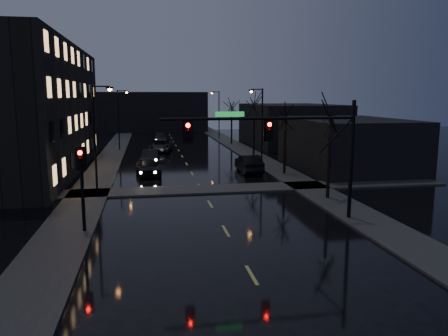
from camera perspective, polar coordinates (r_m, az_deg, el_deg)
name	(u,v)px	position (r m, az deg, el deg)	size (l,w,h in m)	color
ground	(264,297)	(16.62, 5.30, -16.43)	(160.00, 160.00, 0.00)	black
sidewalk_left	(108,161)	(50.13, -14.95, 0.85)	(3.00, 140.00, 0.12)	#2D2D2B
sidewalk_right	(256,158)	(51.48, 4.25, 1.36)	(3.00, 140.00, 0.12)	#2D2D2B
sidewalk_cross	(202,189)	(33.92, -2.90, -2.81)	(40.00, 3.00, 0.12)	#2D2D2B
apartment_block	(13,109)	(46.15, -25.81, 6.94)	(12.00, 30.00, 12.00)	black
commercial_right_near	(347,144)	(45.13, 15.79, 3.03)	(10.00, 14.00, 5.00)	black
commercial_right_far	(291,125)	(65.99, 8.72, 5.61)	(12.00, 18.00, 6.00)	black
far_block	(152,112)	(92.48, -9.36, 7.27)	(22.00, 10.00, 8.00)	black
signal_mast	(290,138)	(24.81, 8.63, 3.83)	(11.11, 0.41, 7.00)	black
signal_pole_left	(82,177)	(24.04, -18.09, -1.17)	(0.35, 0.41, 4.53)	black
tree_near	(331,111)	(31.03, 13.79, 7.26)	(3.52, 3.52, 8.08)	black
tree_mid_a	(286,112)	(40.40, 8.05, 7.32)	(3.30, 3.30, 7.58)	black
tree_mid_b	(254,101)	(51.92, 3.96, 8.69)	(3.74, 3.74, 8.59)	black
tree_far	(232,104)	(65.61, 1.00, 8.37)	(3.43, 3.43, 7.88)	black
streetlight_l_near	(97,131)	(32.70, -16.21, 4.72)	(1.53, 0.28, 8.00)	black
streetlight_l_far	(120,115)	(59.57, -13.44, 6.78)	(1.53, 0.28, 8.00)	black
streetlight_r_mid	(260,120)	(45.97, 4.74, 6.30)	(1.53, 0.28, 8.00)	black
streetlight_r_far	(218,111)	(73.38, -0.82, 7.48)	(1.53, 0.28, 8.00)	black
oncoming_car_a	(148,166)	(40.70, -9.91, 0.22)	(1.98, 4.91, 1.67)	black
oncoming_car_b	(150,156)	(48.13, -9.69, 1.49)	(1.53, 4.39, 1.45)	black
oncoming_car_c	(161,146)	(57.56, -8.20, 2.89)	(2.68, 5.81, 1.61)	black
oncoming_car_d	(160,138)	(68.91, -8.36, 3.90)	(2.11, 5.20, 1.51)	black
lead_car	(249,164)	(41.71, 3.27, 0.58)	(1.80, 5.15, 1.70)	black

